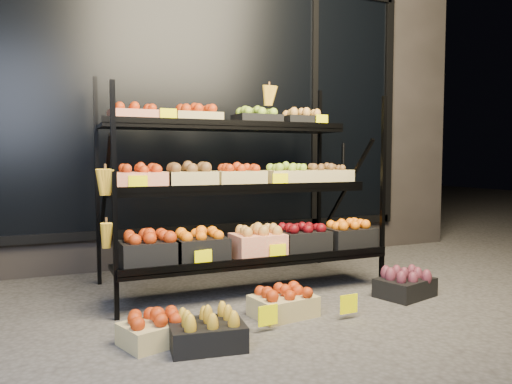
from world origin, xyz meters
name	(u,v)px	position (x,y,z in m)	size (l,w,h in m)	color
ground	(275,308)	(0.00, 0.00, 0.00)	(24.00, 24.00, 0.00)	#514F4C
building	(176,93)	(0.00, 2.59, 1.75)	(6.00, 2.08, 3.50)	#2D2826
display_rack	(241,188)	(-0.01, 0.60, 0.79)	(2.18, 1.02, 1.75)	black
tag_floor_a	(268,322)	(-0.24, -0.40, 0.06)	(0.13, 0.01, 0.12)	#FFF900
tag_floor_b	(349,310)	(0.32, -0.40, 0.06)	(0.13, 0.01, 0.12)	#FFF900
floor_crate_left	(156,328)	(-0.89, -0.31, 0.09)	(0.42, 0.36, 0.19)	tan
floor_crate_midleft	(207,331)	(-0.65, -0.49, 0.09)	(0.43, 0.34, 0.20)	black
floor_crate_midright	(283,302)	(-0.03, -0.17, 0.09)	(0.43, 0.34, 0.20)	tan
floor_crate_right	(405,284)	(1.00, -0.13, 0.09)	(0.47, 0.39, 0.20)	black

